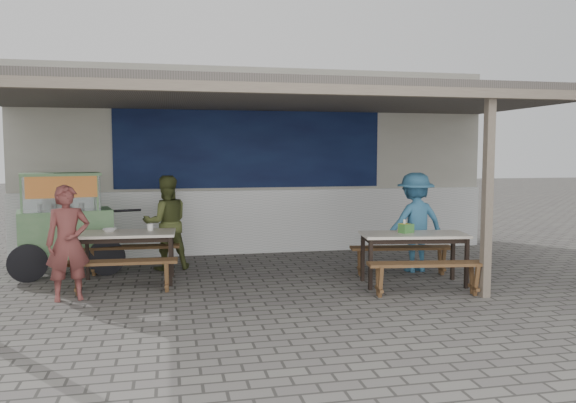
# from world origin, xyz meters

# --- Properties ---
(ground) EXTENTS (60.00, 60.00, 0.00)m
(ground) POSITION_xyz_m (0.00, 0.00, 0.00)
(ground) COLOR #605C56
(ground) RESTS_ON ground
(back_wall) EXTENTS (9.00, 1.28, 3.50)m
(back_wall) POSITION_xyz_m (-0.00, 3.58, 1.72)
(back_wall) COLOR #BAB7A7
(back_wall) RESTS_ON ground
(warung_roof) EXTENTS (9.00, 4.21, 2.81)m
(warung_roof) POSITION_xyz_m (0.02, 0.90, 2.71)
(warung_roof) COLOR #4E4743
(warung_roof) RESTS_ON ground
(table_left) EXTENTS (1.39, 0.79, 0.75)m
(table_left) POSITION_xyz_m (-2.33, 0.92, 0.67)
(table_left) COLOR silver
(table_left) RESTS_ON ground
(bench_left_street) EXTENTS (1.48, 0.34, 0.45)m
(bench_left_street) POSITION_xyz_m (-2.36, 0.30, 0.34)
(bench_left_street) COLOR brown
(bench_left_street) RESTS_ON ground
(bench_left_wall) EXTENTS (1.48, 0.34, 0.45)m
(bench_left_wall) POSITION_xyz_m (-2.31, 1.53, 0.34)
(bench_left_wall) COLOR brown
(bench_left_wall) RESTS_ON ground
(table_right) EXTENTS (1.57, 0.87, 0.75)m
(table_right) POSITION_xyz_m (1.71, -0.06, 0.67)
(table_right) COLOR silver
(table_right) RESTS_ON ground
(bench_right_street) EXTENTS (1.61, 0.50, 0.45)m
(bench_right_street) POSITION_xyz_m (1.62, -0.69, 0.34)
(bench_right_street) COLOR brown
(bench_right_street) RESTS_ON ground
(bench_right_wall) EXTENTS (1.61, 0.50, 0.45)m
(bench_right_wall) POSITION_xyz_m (1.80, 0.58, 0.34)
(bench_right_wall) COLOR brown
(bench_right_wall) RESTS_ON ground
(vendor_cart) EXTENTS (1.89, 1.09, 1.59)m
(vendor_cart) POSITION_xyz_m (-3.34, 1.73, 0.87)
(vendor_cart) COLOR #739D69
(vendor_cart) RESTS_ON ground
(patron_street_side) EXTENTS (0.61, 0.47, 1.50)m
(patron_street_side) POSITION_xyz_m (-3.01, 0.08, 0.75)
(patron_street_side) COLOR brown
(patron_street_side) RESTS_ON ground
(patron_wall_side) EXTENTS (0.84, 0.71, 1.54)m
(patron_wall_side) POSITION_xyz_m (-1.78, 1.79, 0.77)
(patron_wall_side) COLOR #4D5528
(patron_wall_side) RESTS_ON ground
(patron_right_table) EXTENTS (1.10, 0.73, 1.59)m
(patron_right_table) POSITION_xyz_m (2.13, 0.81, 0.79)
(patron_right_table) COLOR teal
(patron_right_table) RESTS_ON ground
(tissue_box) EXTENTS (0.15, 0.15, 0.13)m
(tissue_box) POSITION_xyz_m (1.60, 0.03, 0.82)
(tissue_box) COLOR yellow
(tissue_box) RESTS_ON table_right
(donation_box) EXTENTS (0.23, 0.20, 0.13)m
(donation_box) POSITION_xyz_m (1.63, 0.02, 0.82)
(donation_box) COLOR #3E7A36
(donation_box) RESTS_ON table_right
(condiment_jar) EXTENTS (0.09, 0.09, 0.10)m
(condiment_jar) POSITION_xyz_m (-2.01, 1.07, 0.80)
(condiment_jar) COLOR white
(condiment_jar) RESTS_ON table_left
(condiment_bowl) EXTENTS (0.21, 0.21, 0.05)m
(condiment_bowl) POSITION_xyz_m (-2.59, 1.01, 0.77)
(condiment_bowl) COLOR white
(condiment_bowl) RESTS_ON table_left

